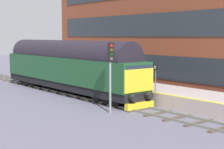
{
  "coord_description": "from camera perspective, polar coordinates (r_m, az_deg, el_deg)",
  "views": [
    {
      "loc": [
        -16.64,
        -20.73,
        5.04
      ],
      "look_at": [
        0.2,
        0.16,
        2.15
      ],
      "focal_mm": 57.32,
      "sensor_mm": 36.0,
      "label": 1
    }
  ],
  "objects": [
    {
      "name": "signal_post_near",
      "position": [
        23.22,
        -0.24,
        1.16
      ],
      "size": [
        0.44,
        0.22,
        4.63
      ],
      "color": "gray",
      "rests_on": "ground"
    },
    {
      "name": "ground_plane",
      "position": [
        27.06,
        -0.11,
        -4.59
      ],
      "size": [
        140.0,
        140.0,
        0.0
      ],
      "primitive_type": "plane",
      "color": "slate",
      "rests_on": "ground"
    },
    {
      "name": "platform_number_sign",
      "position": [
        26.07,
        6.94,
        0.11
      ],
      "size": [
        0.1,
        0.44,
        1.98
      ],
      "color": "slate",
      "rests_on": "station_platform"
    },
    {
      "name": "station_building",
      "position": [
        35.06,
        10.68,
        7.43
      ],
      "size": [
        4.69,
        35.67,
        11.78
      ],
      "color": "brown",
      "rests_on": "ground"
    },
    {
      "name": "station_platform",
      "position": [
        29.32,
        5.38,
        -2.78
      ],
      "size": [
        4.0,
        44.0,
        1.01
      ],
      "color": "#B7A7A3",
      "rests_on": "ground"
    },
    {
      "name": "track_main",
      "position": [
        27.05,
        -0.11,
        -4.47
      ],
      "size": [
        2.5,
        60.0,
        0.15
      ],
      "color": "slate",
      "rests_on": "ground"
    },
    {
      "name": "diesel_locomotive",
      "position": [
        31.81,
        -7.19,
        1.49
      ],
      "size": [
        2.74,
        19.02,
        4.68
      ],
      "color": "black",
      "rests_on": "ground"
    }
  ]
}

